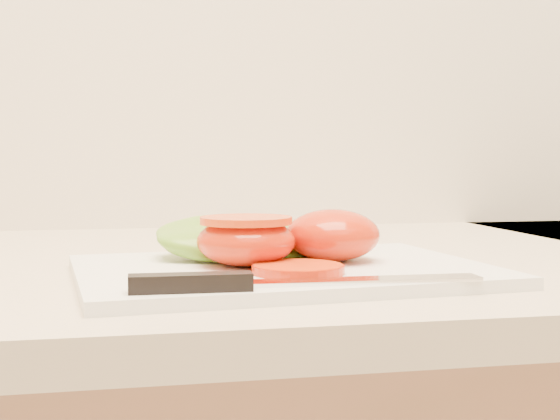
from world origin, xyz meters
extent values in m
cube|color=beige|center=(0.00, 1.68, 0.92)|extent=(3.92, 0.65, 0.03)
cube|color=white|center=(-0.21, 1.54, 0.94)|extent=(0.35, 0.27, 0.01)
ellipsoid|color=red|center=(-0.16, 1.55, 0.96)|extent=(0.08, 0.08, 0.04)
ellipsoid|color=red|center=(-0.24, 1.54, 0.96)|extent=(0.08, 0.08, 0.04)
cylinder|color=red|center=(-0.24, 1.54, 0.98)|extent=(0.08, 0.08, 0.01)
cylinder|color=#E85114|center=(-0.21, 1.49, 0.94)|extent=(0.07, 0.07, 0.01)
ellipsoid|color=#7BA62C|center=(-0.23, 1.60, 0.96)|extent=(0.19, 0.16, 0.03)
ellipsoid|color=#7BA62C|center=(-0.19, 1.61, 0.95)|extent=(0.12, 0.13, 0.02)
cube|color=silver|center=(-0.17, 1.44, 0.94)|extent=(0.17, 0.03, 0.00)
cube|color=black|center=(-0.30, 1.43, 0.95)|extent=(0.08, 0.02, 0.01)
camera|label=1|loc=(-0.34, 0.91, 1.03)|focal=50.00mm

